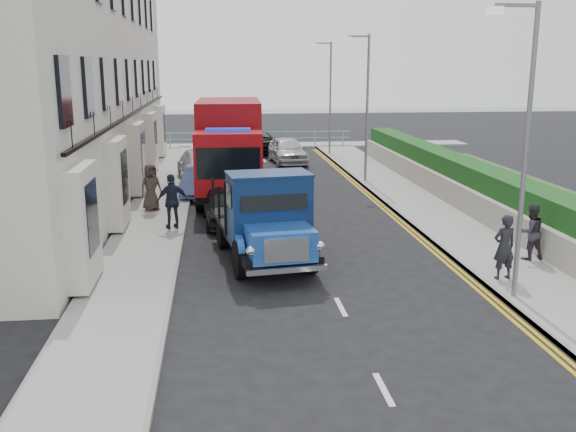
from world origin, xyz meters
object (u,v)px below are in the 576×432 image
object	(u,v)px
lamp_far	(328,91)
pedestrian_east_near	(504,247)
lamp_mid	(365,100)
red_lorry	(229,146)
bedford_lorry	(268,224)
parked_car_front	(225,206)
lamp_near	(522,137)

from	to	relation	value
lamp_far	pedestrian_east_near	bearing A→B (deg)	-89.11
lamp_mid	red_lorry	world-z (taller)	lamp_mid
lamp_far	bedford_lorry	distance (m)	23.42
red_lorry	pedestrian_east_near	world-z (taller)	red_lorry
parked_car_front	lamp_near	bearing A→B (deg)	-55.14
bedford_lorry	pedestrian_east_near	bearing A→B (deg)	-27.87
lamp_near	pedestrian_east_near	xyz separation A→B (m)	(0.39, 1.25, -3.01)
bedford_lorry	parked_car_front	bearing A→B (deg)	94.54
bedford_lorry	pedestrian_east_near	distance (m)	6.41
parked_car_front	pedestrian_east_near	xyz separation A→B (m)	(7.16, -7.36, 0.35)
bedford_lorry	red_lorry	xyz separation A→B (m)	(-0.84, 10.31, 0.95)
lamp_far	red_lorry	distance (m)	13.98
lamp_far	pedestrian_east_near	world-z (taller)	lamp_far
pedestrian_east_near	lamp_far	bearing A→B (deg)	-99.02
lamp_mid	red_lorry	size ratio (longest dim) A/B	0.89
lamp_mid	parked_car_front	world-z (taller)	lamp_mid
red_lorry	pedestrian_east_near	size ratio (longest dim) A/B	4.56
red_lorry	lamp_near	bearing A→B (deg)	-63.07
lamp_near	bedford_lorry	bearing A→B (deg)	148.62
bedford_lorry	pedestrian_east_near	xyz separation A→B (m)	(6.02, -2.19, -0.25)
lamp_near	lamp_far	bearing A→B (deg)	90.00
pedestrian_east_near	lamp_near	bearing A→B (deg)	62.86
parked_car_front	pedestrian_east_near	distance (m)	10.28
lamp_mid	bedford_lorry	distance (m)	14.04
lamp_mid	bedford_lorry	size ratio (longest dim) A/B	1.19
lamp_far	pedestrian_east_near	size ratio (longest dim) A/B	4.03
lamp_near	bedford_lorry	distance (m)	7.16
parked_car_front	lamp_mid	bearing A→B (deg)	44.13
lamp_near	lamp_mid	world-z (taller)	same
lamp_mid	bedford_lorry	bearing A→B (deg)	-114.17
lamp_far	parked_car_front	xyz separation A→B (m)	(-6.78, -17.39, -3.36)
lamp_near	lamp_mid	size ratio (longest dim) A/B	1.00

